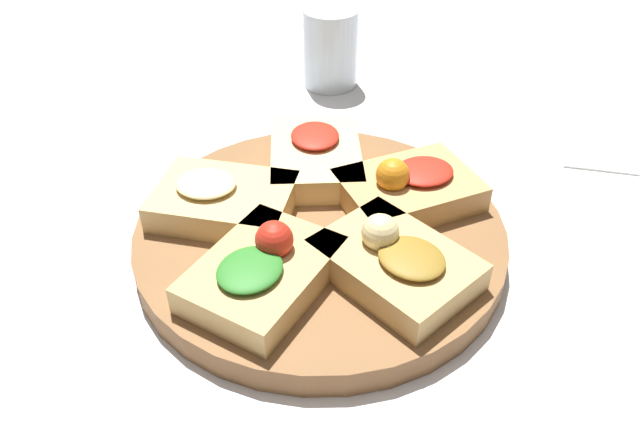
% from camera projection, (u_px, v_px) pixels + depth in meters
% --- Properties ---
extents(ground_plane, '(3.00, 3.00, 0.00)m').
position_uv_depth(ground_plane, '(320.00, 245.00, 0.57)').
color(ground_plane, white).
extents(serving_board, '(0.33, 0.33, 0.02)m').
position_uv_depth(serving_board, '(320.00, 235.00, 0.57)').
color(serving_board, brown).
rests_on(serving_board, ground_plane).
extents(focaccia_slice_0, '(0.15, 0.13, 0.05)m').
position_uv_depth(focaccia_slice_0, '(408.00, 187.00, 0.58)').
color(focaccia_slice_0, tan).
rests_on(focaccia_slice_0, serving_board).
extents(focaccia_slice_1, '(0.10, 0.13, 0.03)m').
position_uv_depth(focaccia_slice_1, '(316.00, 156.00, 0.62)').
color(focaccia_slice_1, '#E5C689').
rests_on(focaccia_slice_1, serving_board).
extents(focaccia_slice_2, '(0.13, 0.10, 0.03)m').
position_uv_depth(focaccia_slice_2, '(222.00, 199.00, 0.57)').
color(focaccia_slice_2, '#DBB775').
rests_on(focaccia_slice_2, serving_board).
extents(focaccia_slice_3, '(0.13, 0.15, 0.05)m').
position_uv_depth(focaccia_slice_3, '(263.00, 270.00, 0.49)').
color(focaccia_slice_3, tan).
rests_on(focaccia_slice_3, serving_board).
extents(focaccia_slice_4, '(0.15, 0.15, 0.05)m').
position_uv_depth(focaccia_slice_4, '(395.00, 261.00, 0.50)').
color(focaccia_slice_4, tan).
rests_on(focaccia_slice_4, serving_board).
extents(water_glass, '(0.07, 0.07, 0.10)m').
position_uv_depth(water_glass, '(330.00, 48.00, 0.80)').
color(water_glass, silver).
rests_on(water_glass, ground_plane).
extents(napkin_stack, '(0.15, 0.14, 0.01)m').
position_uv_depth(napkin_stack, '(623.00, 145.00, 0.71)').
color(napkin_stack, white).
rests_on(napkin_stack, ground_plane).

